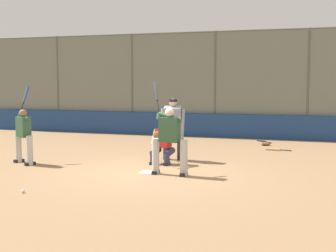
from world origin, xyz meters
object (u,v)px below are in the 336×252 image
at_px(baseball_loose, 23,191).
at_px(batter_on_deck, 24,134).
at_px(fielding_glove_on_dirt, 265,144).
at_px(batter_at_plate, 169,138).
at_px(spare_bat_near_backstop, 275,150).
at_px(catcher_behind_plate, 162,142).
at_px(spare_bat_by_padding, 262,141).
at_px(umpire_home, 173,127).

bearing_deg(baseball_loose, batter_on_deck, -55.77).
bearing_deg(fielding_glove_on_dirt, batter_on_deck, 43.86).
bearing_deg(batter_at_plate, spare_bat_near_backstop, -110.27).
bearing_deg(baseball_loose, catcher_behind_plate, -112.12).
height_order(spare_bat_by_padding, fielding_glove_on_dirt, fielding_glove_on_dirt).
relative_size(batter_on_deck, baseball_loose, 28.13).
bearing_deg(spare_bat_by_padding, catcher_behind_plate, 116.69).
height_order(spare_bat_near_backstop, baseball_loose, baseball_loose).
distance_m(catcher_behind_plate, batter_on_deck, 3.71).
relative_size(batter_at_plate, baseball_loose, 29.83).
height_order(umpire_home, batter_on_deck, batter_on_deck).
relative_size(spare_bat_near_backstop, spare_bat_by_padding, 1.27).
bearing_deg(umpire_home, catcher_behind_plate, 75.68).
distance_m(catcher_behind_plate, fielding_glove_on_dirt, 5.05).
relative_size(catcher_behind_plate, batter_on_deck, 0.56).
xyz_separation_m(batter_at_plate, spare_bat_near_backstop, (-2.06, -4.72, -0.84)).
bearing_deg(spare_bat_near_backstop, catcher_behind_plate, 60.23).
bearing_deg(batter_at_plate, umpire_home, -72.08).
distance_m(catcher_behind_plate, umpire_home, 0.80).
relative_size(batter_on_deck, spare_bat_by_padding, 3.28).
bearing_deg(batter_on_deck, spare_bat_by_padding, -101.46).
bearing_deg(catcher_behind_plate, batter_on_deck, 20.80).
xyz_separation_m(spare_bat_by_padding, baseball_loose, (3.66, 9.34, 0.00)).
height_order(catcher_behind_plate, umpire_home, umpire_home).
relative_size(catcher_behind_plate, umpire_home, 0.68).
distance_m(batter_at_plate, fielding_glove_on_dirt, 6.10).
bearing_deg(batter_on_deck, baseball_loose, 153.57).
height_order(fielding_glove_on_dirt, baseball_loose, fielding_glove_on_dirt).
distance_m(umpire_home, spare_bat_by_padding, 5.15).
xyz_separation_m(umpire_home, spare_bat_near_backstop, (-2.60, -2.66, -0.90)).
bearing_deg(baseball_loose, batter_at_plate, -130.47).
bearing_deg(spare_bat_near_backstop, batter_at_plate, 75.05).
height_order(catcher_behind_plate, spare_bat_by_padding, catcher_behind_plate).
xyz_separation_m(batter_at_plate, catcher_behind_plate, (0.62, -1.34, -0.26)).
xyz_separation_m(catcher_behind_plate, umpire_home, (-0.09, -0.72, 0.32)).
bearing_deg(fielding_glove_on_dirt, umpire_home, 59.96).
height_order(batter_at_plate, catcher_behind_plate, batter_at_plate).
bearing_deg(spare_bat_by_padding, umpire_home, 114.68).
bearing_deg(batter_at_plate, batter_on_deck, -0.04).
distance_m(batter_on_deck, spare_bat_near_backstop, 7.71).
bearing_deg(umpire_home, baseball_loose, 62.55).
xyz_separation_m(umpire_home, fielding_glove_on_dirt, (-2.17, -3.76, -0.87)).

